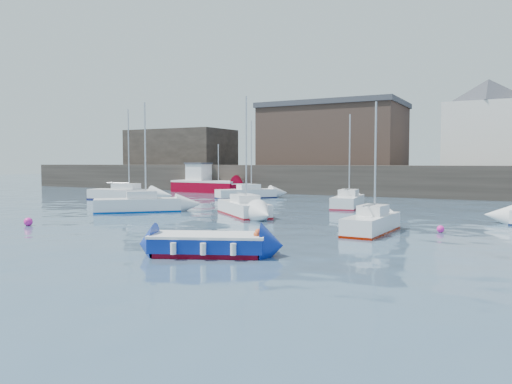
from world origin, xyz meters
The scene contains 17 objects.
water centered at (0.00, 0.00, 0.00)m, with size 220.00×220.00×0.00m, color #2D4760.
quay_wall centered at (0.00, 35.00, 1.50)m, with size 90.00×5.00×3.00m, color #28231E.
land_strip centered at (0.00, 53.00, 1.40)m, with size 90.00×32.00×2.80m, color #28231E.
bldg_east_d centered at (11.00, 41.50, 7.36)m, with size 11.14×11.14×8.95m.
warehouse centered at (-6.00, 43.00, 6.62)m, with size 16.40×10.40×7.60m.
bldg_west centered at (-28.00, 42.00, 5.30)m, with size 14.00×8.00×5.00m.
blue_dinghy centered at (4.52, -0.05, 0.43)m, with size 4.40×3.20×0.77m.
fishing_boat centered at (-16.82, 31.51, 1.02)m, with size 8.09×3.30×5.29m.
sailboat_a centered at (-8.25, 10.75, 0.51)m, with size 5.25×5.18×7.27m.
sailboat_b centered at (-1.01, 12.25, 0.48)m, with size 5.42×5.18×7.32m.
sailboat_c centered at (8.12, 8.31, 0.47)m, with size 1.67×4.73×6.15m.
sailboat_e centered at (-16.95, 18.71, 0.52)m, with size 6.46×3.20×7.97m.
sailboat_f centered at (3.09, 20.47, 0.48)m, with size 2.40×5.43×6.82m.
sailboat_h centered at (-8.23, 25.47, 0.47)m, with size 4.86×5.44×7.14m.
buoy_near centered at (-8.42, 2.50, 0.00)m, with size 0.45×0.45×0.45m, color #FA20A4.
buoy_mid centered at (10.94, 10.02, 0.00)m, with size 0.34×0.34×0.34m, color #FA20A4.
buoy_far centered at (-6.91, 18.94, 0.00)m, with size 0.35×0.35×0.35m, color #FA20A4.
Camera 1 is at (14.28, -14.70, 3.30)m, focal length 35.00 mm.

